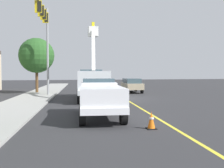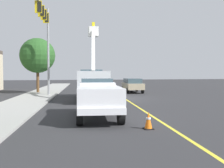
# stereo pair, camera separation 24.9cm
# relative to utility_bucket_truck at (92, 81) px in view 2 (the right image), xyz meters

# --- Properties ---
(ground) EXTENTS (120.00, 120.00, 0.00)m
(ground) POSITION_rel_utility_bucket_truck_xyz_m (0.48, -3.03, -1.62)
(ground) COLOR #2D2D30
(sidewalk_far_side) EXTENTS (60.09, 8.80, 0.12)m
(sidewalk_far_side) POSITION_rel_utility_bucket_truck_xyz_m (1.20, 5.30, -1.56)
(sidewalk_far_side) COLOR #9E9E99
(sidewalk_far_side) RESTS_ON ground
(lane_centre_stripe) EXTENTS (49.82, 4.50, 0.01)m
(lane_centre_stripe) POSITION_rel_utility_bucket_truck_xyz_m (0.48, -3.03, -1.61)
(lane_centre_stripe) COLOR yellow
(lane_centre_stripe) RESTS_ON ground
(utility_bucket_truck) EXTENTS (8.39, 3.20, 7.21)m
(utility_bucket_truck) POSITION_rel_utility_bucket_truck_xyz_m (0.00, 0.00, 0.00)
(utility_bucket_truck) COLOR silver
(utility_bucket_truck) RESTS_ON ground
(service_pickup_truck) EXTENTS (5.76, 2.58, 2.06)m
(service_pickup_truck) POSITION_rel_utility_bucket_truck_xyz_m (-9.35, 0.82, -0.50)
(service_pickup_truck) COLOR white
(service_pickup_truck) RESTS_ON ground
(passing_minivan) EXTENTS (4.95, 2.31, 1.69)m
(passing_minivan) POSITION_rel_utility_bucket_truck_xyz_m (6.90, -5.71, -0.64)
(passing_minivan) COLOR tan
(passing_minivan) RESTS_ON ground
(traffic_cone_leading) EXTENTS (0.40, 0.40, 0.75)m
(traffic_cone_leading) POSITION_rel_utility_bucket_truck_xyz_m (-12.40, -0.89, -1.25)
(traffic_cone_leading) COLOR black
(traffic_cone_leading) RESTS_ON ground
(traffic_cone_mid_front) EXTENTS (0.40, 0.40, 0.83)m
(traffic_cone_mid_front) POSITION_rel_utility_bucket_truck_xyz_m (3.48, -1.97, -1.21)
(traffic_cone_mid_front) COLOR black
(traffic_cone_mid_front) RESTS_ON ground
(traffic_signal_mast) EXTENTS (6.37, 0.93, 8.98)m
(traffic_signal_mast) POSITION_rel_utility_bucket_truck_xyz_m (2.56, 4.16, 4.89)
(traffic_signal_mast) COLOR gray
(traffic_signal_mast) RESTS_ON ground
(street_tree_right) EXTENTS (4.00, 4.00, 6.35)m
(street_tree_right) POSITION_rel_utility_bucket_truck_xyz_m (7.81, 5.36, 2.72)
(street_tree_right) COLOR brown
(street_tree_right) RESTS_ON ground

